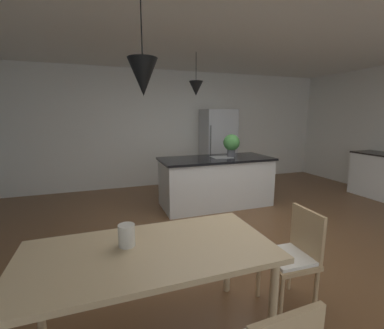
{
  "coord_description": "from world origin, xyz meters",
  "views": [
    {
      "loc": [
        -1.69,
        -2.89,
        1.66
      ],
      "look_at": [
        -0.64,
        0.1,
        1.06
      ],
      "focal_mm": 24.28,
      "sensor_mm": 36.0,
      "label": 1
    }
  ],
  "objects_px": {
    "kitchen_island": "(216,181)",
    "refrigerator": "(218,147)",
    "dining_table": "(150,259)",
    "potted_plant_on_island": "(231,144)",
    "vase_on_dining_table": "(127,235)",
    "chair_kitchen_end": "(293,255)"
  },
  "relations": [
    {
      "from": "dining_table",
      "to": "potted_plant_on_island",
      "type": "distance_m",
      "value": 3.34
    },
    {
      "from": "refrigerator",
      "to": "dining_table",
      "type": "bearing_deg",
      "value": -120.63
    },
    {
      "from": "dining_table",
      "to": "kitchen_island",
      "type": "height_order",
      "value": "kitchen_island"
    },
    {
      "from": "dining_table",
      "to": "vase_on_dining_table",
      "type": "height_order",
      "value": "vase_on_dining_table"
    },
    {
      "from": "vase_on_dining_table",
      "to": "dining_table",
      "type": "bearing_deg",
      "value": -35.5
    },
    {
      "from": "chair_kitchen_end",
      "to": "kitchen_island",
      "type": "bearing_deg",
      "value": 79.89
    },
    {
      "from": "potted_plant_on_island",
      "to": "vase_on_dining_table",
      "type": "height_order",
      "value": "potted_plant_on_island"
    },
    {
      "from": "kitchen_island",
      "to": "refrigerator",
      "type": "xyz_separation_m",
      "value": [
        0.71,
        1.46,
        0.44
      ]
    },
    {
      "from": "dining_table",
      "to": "refrigerator",
      "type": "xyz_separation_m",
      "value": [
        2.42,
        4.09,
        0.23
      ]
    },
    {
      "from": "kitchen_island",
      "to": "vase_on_dining_table",
      "type": "height_order",
      "value": "same"
    },
    {
      "from": "chair_kitchen_end",
      "to": "potted_plant_on_island",
      "type": "bearing_deg",
      "value": 73.57
    },
    {
      "from": "chair_kitchen_end",
      "to": "refrigerator",
      "type": "relative_size",
      "value": 0.48
    },
    {
      "from": "dining_table",
      "to": "chair_kitchen_end",
      "type": "bearing_deg",
      "value": -0.1
    },
    {
      "from": "dining_table",
      "to": "kitchen_island",
      "type": "distance_m",
      "value": 3.14
    },
    {
      "from": "kitchen_island",
      "to": "chair_kitchen_end",
      "type": "bearing_deg",
      "value": -100.11
    },
    {
      "from": "kitchen_island",
      "to": "refrigerator",
      "type": "height_order",
      "value": "refrigerator"
    },
    {
      "from": "refrigerator",
      "to": "kitchen_island",
      "type": "bearing_deg",
      "value": -116.02
    },
    {
      "from": "dining_table",
      "to": "chair_kitchen_end",
      "type": "relative_size",
      "value": 1.99
    },
    {
      "from": "chair_kitchen_end",
      "to": "potted_plant_on_island",
      "type": "height_order",
      "value": "potted_plant_on_island"
    },
    {
      "from": "chair_kitchen_end",
      "to": "refrigerator",
      "type": "distance_m",
      "value": 4.28
    },
    {
      "from": "chair_kitchen_end",
      "to": "vase_on_dining_table",
      "type": "xyz_separation_m",
      "value": [
        -1.38,
        0.1,
        0.36
      ]
    },
    {
      "from": "dining_table",
      "to": "kitchen_island",
      "type": "xyz_separation_m",
      "value": [
        1.7,
        2.62,
        -0.21
      ]
    }
  ]
}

